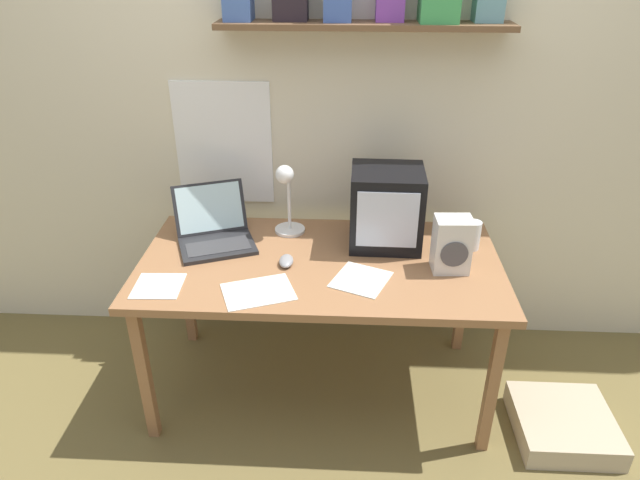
% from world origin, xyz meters
% --- Properties ---
extents(ground_plane, '(12.00, 12.00, 0.00)m').
position_xyz_m(ground_plane, '(0.00, 0.00, 0.00)').
color(ground_plane, brown).
extents(back_wall, '(5.60, 0.24, 2.60)m').
position_xyz_m(back_wall, '(0.00, 0.53, 1.31)').
color(back_wall, beige).
rests_on(back_wall, ground_plane).
extents(corner_desk, '(1.55, 0.80, 0.71)m').
position_xyz_m(corner_desk, '(0.00, 0.00, 0.65)').
color(corner_desk, '#966641').
rests_on(corner_desk, ground_plane).
extents(crt_monitor, '(0.32, 0.29, 0.35)m').
position_xyz_m(crt_monitor, '(0.28, 0.18, 0.88)').
color(crt_monitor, black).
rests_on(crt_monitor, corner_desk).
extents(laptop, '(0.42, 0.42, 0.24)m').
position_xyz_m(laptop, '(-0.49, 0.15, 0.77)').
color(laptop, '#232326').
rests_on(laptop, corner_desk).
extents(desk_lamp, '(0.14, 0.16, 0.35)m').
position_xyz_m(desk_lamp, '(-0.16, 0.24, 0.90)').
color(desk_lamp, white).
rests_on(desk_lamp, corner_desk).
extents(juice_glass, '(0.07, 0.07, 0.13)m').
position_xyz_m(juice_glass, '(0.67, 0.14, 0.77)').
color(juice_glass, white).
rests_on(juice_glass, corner_desk).
extents(space_heater, '(0.15, 0.13, 0.23)m').
position_xyz_m(space_heater, '(0.54, -0.04, 0.83)').
color(space_heater, silver).
rests_on(space_heater, corner_desk).
extents(computer_mouse, '(0.06, 0.11, 0.03)m').
position_xyz_m(computer_mouse, '(-0.14, -0.04, 0.72)').
color(computer_mouse, gray).
rests_on(computer_mouse, corner_desk).
extents(open_notebook, '(0.32, 0.28, 0.00)m').
position_xyz_m(open_notebook, '(-0.23, -0.26, 0.71)').
color(open_notebook, white).
rests_on(open_notebook, corner_desk).
extents(loose_paper_near_laptop, '(0.20, 0.19, 0.00)m').
position_xyz_m(loose_paper_near_laptop, '(-0.63, -0.24, 0.71)').
color(loose_paper_near_laptop, silver).
rests_on(loose_paper_near_laptop, corner_desk).
extents(loose_paper_near_monitor, '(0.27, 0.28, 0.00)m').
position_xyz_m(loose_paper_near_monitor, '(0.17, -0.15, 0.71)').
color(loose_paper_near_monitor, white).
rests_on(loose_paper_near_monitor, corner_desk).
extents(floor_cushion, '(0.41, 0.41, 0.11)m').
position_xyz_m(floor_cushion, '(1.08, -0.24, 0.05)').
color(floor_cushion, '#BEAC8D').
rests_on(floor_cushion, ground_plane).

